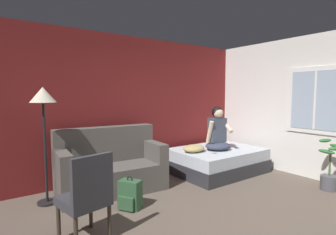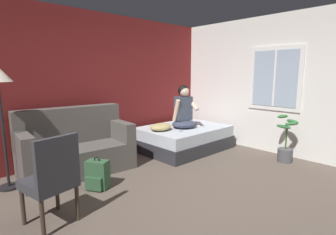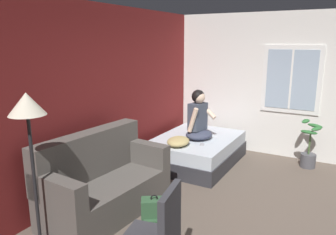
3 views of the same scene
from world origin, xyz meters
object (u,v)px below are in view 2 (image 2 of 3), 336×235
object	(u,v)px
person_seated	(184,111)
side_chair	(52,177)
backpack	(97,175)
throw_pillow	(161,127)
bed	(183,138)
cell_phone	(181,131)
potted_plant	(286,146)
couch	(76,148)

from	to	relation	value
person_seated	side_chair	bearing A→B (deg)	-162.40
backpack	throw_pillow	xyz separation A→B (m)	(1.69, 0.58, 0.36)
bed	person_seated	world-z (taller)	person_seated
bed	backpack	xyz separation A→B (m)	(-2.27, -0.51, -0.04)
bed	cell_phone	bearing A→B (deg)	-143.60
backpack	potted_plant	size ratio (longest dim) A/B	0.54
bed	cell_phone	xyz separation A→B (m)	(-0.36, -0.26, 0.25)
bed	cell_phone	distance (m)	0.51
throw_pillow	backpack	bearing A→B (deg)	-161.11
bed	backpack	distance (m)	2.33
couch	cell_phone	distance (m)	1.93
side_chair	backpack	xyz separation A→B (m)	(0.76, 0.49, -0.34)
throw_pillow	side_chair	bearing A→B (deg)	-156.42
side_chair	cell_phone	xyz separation A→B (m)	(2.68, 0.74, -0.05)
bed	throw_pillow	distance (m)	0.66
couch	side_chair	distance (m)	1.56
backpack	person_seated	bearing A→B (deg)	11.51
cell_phone	potted_plant	distance (m)	1.92
side_chair	throw_pillow	bearing A→B (deg)	23.58
side_chair	couch	bearing A→B (deg)	57.60
backpack	potted_plant	distance (m)	3.31
couch	throw_pillow	world-z (taller)	couch
bed	potted_plant	size ratio (longest dim) A/B	2.11
couch	throw_pillow	size ratio (longest dim) A/B	3.66
person_seated	backpack	world-z (taller)	person_seated
potted_plant	person_seated	bearing A→B (deg)	115.35
bed	throw_pillow	xyz separation A→B (m)	(-0.58, 0.07, 0.31)
cell_phone	potted_plant	world-z (taller)	potted_plant
person_seated	cell_phone	bearing A→B (deg)	-145.42
bed	side_chair	size ratio (longest dim) A/B	1.83
bed	potted_plant	xyz separation A→B (m)	(0.76, -1.81, 0.07)
side_chair	backpack	distance (m)	0.97
bed	person_seated	bearing A→B (deg)	-136.49
couch	potted_plant	size ratio (longest dim) A/B	2.07
throw_pillow	potted_plant	xyz separation A→B (m)	(1.35, -1.88, -0.25)
cell_phone	side_chair	bearing A→B (deg)	-88.62
person_seated	potted_plant	distance (m)	2.01
side_chair	throw_pillow	xyz separation A→B (m)	(2.45, 1.07, 0.02)
side_chair	cell_phone	bearing A→B (deg)	15.47
throw_pillow	cell_phone	xyz separation A→B (m)	(0.22, -0.33, -0.07)
side_chair	throw_pillow	distance (m)	2.67
side_chair	backpack	bearing A→B (deg)	32.87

